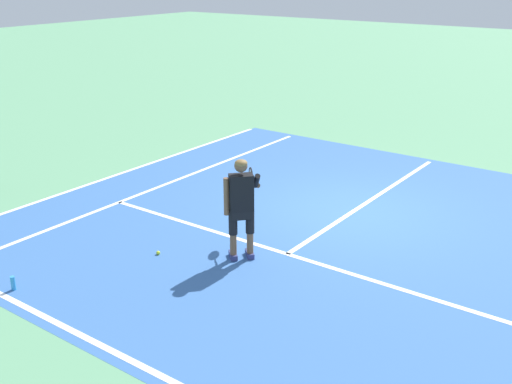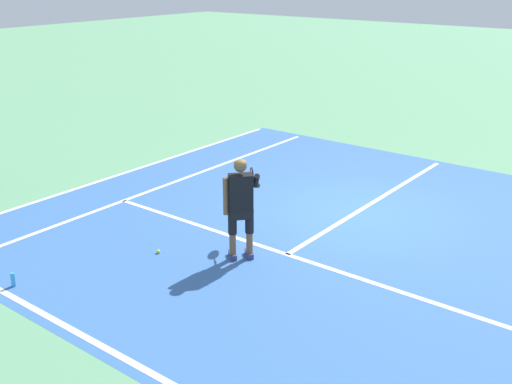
# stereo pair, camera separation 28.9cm
# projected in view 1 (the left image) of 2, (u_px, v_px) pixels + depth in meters

# --- Properties ---
(ground_plane) EXTENTS (80.00, 80.00, 0.00)m
(ground_plane) POSITION_uv_depth(u_px,v_px,m) (352.00, 212.00, 12.11)
(ground_plane) COLOR #609E70
(court_inner_surface) EXTENTS (10.98, 10.42, 0.00)m
(court_inner_surface) POSITION_uv_depth(u_px,v_px,m) (329.00, 227.00, 11.40)
(court_inner_surface) COLOR #3866A8
(court_inner_surface) RESTS_ON ground
(line_baseline) EXTENTS (10.98, 0.10, 0.01)m
(line_baseline) POSITION_uv_depth(u_px,v_px,m) (127.00, 358.00, 7.60)
(line_baseline) COLOR white
(line_baseline) RESTS_ON ground
(line_service) EXTENTS (8.23, 0.10, 0.01)m
(line_service) POSITION_uv_depth(u_px,v_px,m) (287.00, 254.00, 10.34)
(line_service) COLOR white
(line_service) RESTS_ON ground
(line_centre_service) EXTENTS (0.10, 6.40, 0.01)m
(line_centre_service) POSITION_uv_depth(u_px,v_px,m) (372.00, 199.00, 12.77)
(line_centre_service) COLOR white
(line_centre_service) RESTS_ON ground
(line_singles_left) EXTENTS (0.10, 10.02, 0.01)m
(line_singles_left) POSITION_uv_depth(u_px,v_px,m) (167.00, 184.00, 13.67)
(line_singles_left) COLOR white
(line_singles_left) RESTS_ON ground
(line_doubles_left) EXTENTS (0.10, 10.02, 0.01)m
(line_doubles_left) POSITION_uv_depth(u_px,v_px,m) (124.00, 172.00, 14.43)
(line_doubles_left) COLOR white
(line_doubles_left) RESTS_ON ground
(tennis_player) EXTENTS (0.77, 1.15, 1.71)m
(tennis_player) POSITION_uv_depth(u_px,v_px,m) (241.00, 202.00, 9.89)
(tennis_player) COLOR navy
(tennis_player) RESTS_ON ground
(tennis_ball_near_feet) EXTENTS (0.07, 0.07, 0.07)m
(tennis_ball_near_feet) POSITION_uv_depth(u_px,v_px,m) (158.00, 253.00, 10.32)
(tennis_ball_near_feet) COLOR #CCE02D
(tennis_ball_near_feet) RESTS_ON ground
(water_bottle) EXTENTS (0.07, 0.07, 0.22)m
(water_bottle) POSITION_uv_depth(u_px,v_px,m) (13.00, 283.00, 9.17)
(water_bottle) COLOR #3393D6
(water_bottle) RESTS_ON ground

